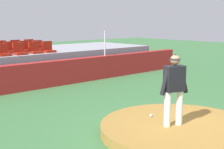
{
  "coord_description": "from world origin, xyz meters",
  "views": [
    {
      "loc": [
        -6.1,
        -4.31,
        2.7
      ],
      "look_at": [
        0.0,
        2.42,
        1.14
      ],
      "focal_mm": 51.18,
      "sensor_mm": 36.0,
      "label": 1
    }
  ],
  "objects_px": {
    "stadium_chair_1": "(3,52)",
    "stadium_chair_2": "(19,51)",
    "stadium_chair_13": "(16,47)",
    "stadium_chair_3": "(35,50)",
    "baseball": "(151,115)",
    "stadium_chair_9": "(38,48)",
    "pitcher": "(174,84)",
    "stadium_chair_12": "(2,48)",
    "stadium_chair_4": "(48,49)",
    "stadium_chair_8": "(25,48)",
    "stadium_chair_7": "(10,49)",
    "stadium_chair_14": "(30,46)"
  },
  "relations": [
    {
      "from": "stadium_chair_8",
      "to": "stadium_chair_12",
      "type": "bearing_deg",
      "value": -51.28
    },
    {
      "from": "pitcher",
      "to": "stadium_chair_13",
      "type": "relative_size",
      "value": 3.39
    },
    {
      "from": "stadium_chair_1",
      "to": "stadium_chair_4",
      "type": "height_order",
      "value": "same"
    },
    {
      "from": "stadium_chair_2",
      "to": "stadium_chair_3",
      "type": "height_order",
      "value": "same"
    },
    {
      "from": "stadium_chair_1",
      "to": "stadium_chair_14",
      "type": "bearing_deg",
      "value": -139.88
    },
    {
      "from": "stadium_chair_1",
      "to": "stadium_chair_4",
      "type": "xyz_separation_m",
      "value": [
        2.11,
        0.02,
        0.0
      ]
    },
    {
      "from": "stadium_chair_9",
      "to": "stadium_chair_8",
      "type": "bearing_deg",
      "value": -1.62
    },
    {
      "from": "stadium_chair_2",
      "to": "stadium_chair_12",
      "type": "bearing_deg",
      "value": -90.62
    },
    {
      "from": "stadium_chair_9",
      "to": "pitcher",
      "type": "bearing_deg",
      "value": 80.19
    },
    {
      "from": "stadium_chair_2",
      "to": "stadium_chair_13",
      "type": "relative_size",
      "value": 1.0
    },
    {
      "from": "stadium_chair_3",
      "to": "stadium_chair_4",
      "type": "height_order",
      "value": "same"
    },
    {
      "from": "baseball",
      "to": "stadium_chair_14",
      "type": "xyz_separation_m",
      "value": [
        1.48,
        9.12,
        1.14
      ]
    },
    {
      "from": "stadium_chair_1",
      "to": "stadium_chair_2",
      "type": "distance_m",
      "value": 0.7
    },
    {
      "from": "baseball",
      "to": "stadium_chair_4",
      "type": "xyz_separation_m",
      "value": [
        1.43,
        7.33,
        1.14
      ]
    },
    {
      "from": "stadium_chair_1",
      "to": "stadium_chair_2",
      "type": "xyz_separation_m",
      "value": [
        0.7,
        -0.01,
        0.0
      ]
    },
    {
      "from": "baseball",
      "to": "stadium_chair_13",
      "type": "xyz_separation_m",
      "value": [
        0.78,
        9.14,
        1.14
      ]
    },
    {
      "from": "stadium_chair_1",
      "to": "stadium_chair_7",
      "type": "distance_m",
      "value": 1.16
    },
    {
      "from": "stadium_chair_3",
      "to": "stadium_chair_12",
      "type": "xyz_separation_m",
      "value": [
        -0.72,
        1.77,
        0.0
      ]
    },
    {
      "from": "baseball",
      "to": "stadium_chair_13",
      "type": "bearing_deg",
      "value": 85.12
    },
    {
      "from": "stadium_chair_1",
      "to": "stadium_chair_4",
      "type": "bearing_deg",
      "value": -179.32
    },
    {
      "from": "baseball",
      "to": "pitcher",
      "type": "bearing_deg",
      "value": -98.96
    },
    {
      "from": "stadium_chair_1",
      "to": "stadium_chair_2",
      "type": "bearing_deg",
      "value": 179.22
    },
    {
      "from": "pitcher",
      "to": "stadium_chair_12",
      "type": "distance_m",
      "value": 9.91
    },
    {
      "from": "stadium_chair_3",
      "to": "stadium_chair_13",
      "type": "bearing_deg",
      "value": -90.22
    },
    {
      "from": "stadium_chair_2",
      "to": "stadium_chair_14",
      "type": "bearing_deg",
      "value": -128.47
    },
    {
      "from": "stadium_chair_12",
      "to": "baseball",
      "type": "bearing_deg",
      "value": 89.69
    },
    {
      "from": "stadium_chair_9",
      "to": "stadium_chair_7",
      "type": "bearing_deg",
      "value": -0.62
    },
    {
      "from": "stadium_chair_4",
      "to": "stadium_chair_8",
      "type": "distance_m",
      "value": 1.11
    },
    {
      "from": "baseball",
      "to": "stadium_chair_13",
      "type": "height_order",
      "value": "stadium_chair_13"
    },
    {
      "from": "stadium_chair_4",
      "to": "stadium_chair_13",
      "type": "height_order",
      "value": "same"
    },
    {
      "from": "stadium_chair_2",
      "to": "stadium_chair_8",
      "type": "relative_size",
      "value": 1.0
    },
    {
      "from": "stadium_chair_2",
      "to": "stadium_chair_4",
      "type": "height_order",
      "value": "same"
    },
    {
      "from": "stadium_chair_8",
      "to": "stadium_chair_7",
      "type": "bearing_deg",
      "value": 0.32
    },
    {
      "from": "baseball",
      "to": "stadium_chair_8",
      "type": "xyz_separation_m",
      "value": [
        0.77,
        8.22,
        1.14
      ]
    },
    {
      "from": "stadium_chair_2",
      "to": "stadium_chair_8",
      "type": "height_order",
      "value": "same"
    },
    {
      "from": "stadium_chair_3",
      "to": "stadium_chair_13",
      "type": "height_order",
      "value": "same"
    },
    {
      "from": "stadium_chair_2",
      "to": "stadium_chair_13",
      "type": "bearing_deg",
      "value": -112.15
    },
    {
      "from": "pitcher",
      "to": "stadium_chair_9",
      "type": "bearing_deg",
      "value": 98.43
    },
    {
      "from": "pitcher",
      "to": "stadium_chair_3",
      "type": "relative_size",
      "value": 3.39
    },
    {
      "from": "stadium_chair_2",
      "to": "stadium_chair_3",
      "type": "distance_m",
      "value": 0.74
    },
    {
      "from": "stadium_chair_1",
      "to": "stadium_chair_9",
      "type": "xyz_separation_m",
      "value": [
        2.1,
        0.89,
        0.0
      ]
    },
    {
      "from": "stadium_chair_3",
      "to": "stadium_chair_7",
      "type": "xyz_separation_m",
      "value": [
        -0.72,
        0.88,
        0.0
      ]
    },
    {
      "from": "pitcher",
      "to": "stadium_chair_3",
      "type": "distance_m",
      "value": 8.18
    },
    {
      "from": "stadium_chair_2",
      "to": "stadium_chair_9",
      "type": "relative_size",
      "value": 1.0
    },
    {
      "from": "stadium_chair_8",
      "to": "stadium_chair_14",
      "type": "relative_size",
      "value": 1.0
    },
    {
      "from": "stadium_chair_1",
      "to": "stadium_chair_9",
      "type": "distance_m",
      "value": 2.28
    },
    {
      "from": "stadium_chair_9",
      "to": "stadium_chair_12",
      "type": "distance_m",
      "value": 1.65
    },
    {
      "from": "baseball",
      "to": "stadium_chair_9",
      "type": "xyz_separation_m",
      "value": [
        1.43,
        8.2,
        1.14
      ]
    },
    {
      "from": "pitcher",
      "to": "stadium_chair_4",
      "type": "relative_size",
      "value": 3.39
    },
    {
      "from": "stadium_chair_3",
      "to": "stadium_chair_12",
      "type": "relative_size",
      "value": 1.0
    }
  ]
}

